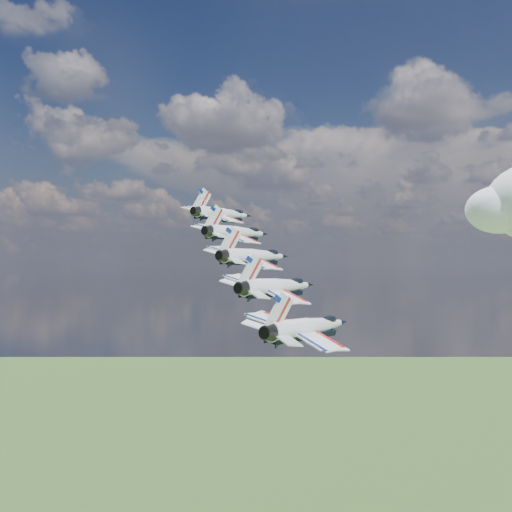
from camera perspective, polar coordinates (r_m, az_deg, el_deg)
The scene contains 5 objects.
jet_0 at distance 103.41m, azimuth -2.87°, elevation 3.78°, with size 9.83×14.56×4.35m, color white, non-canonical shape.
jet_1 at distance 92.78m, azimuth -1.59°, elevation 2.10°, with size 9.83×14.56×4.35m, color white, non-canonical shape.
jet_2 at distance 82.31m, azimuth 0.00°, elevation 0.00°, with size 9.83×14.56×4.35m, color white, non-canonical shape.
jet_3 at distance 72.07m, azimuth 2.05°, elevation -2.71°, with size 9.83×14.56×4.35m, color silver, non-canonical shape.
jet_4 at distance 62.16m, azimuth 4.79°, elevation -6.29°, with size 9.83×14.56×4.35m, color white, non-canonical shape.
Camera 1 is at (45.10, -53.67, 145.87)m, focal length 45.00 mm.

